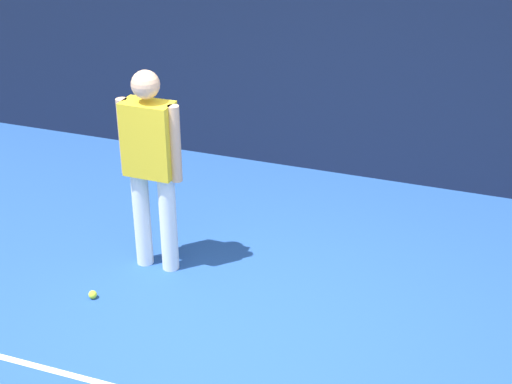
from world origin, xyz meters
name	(u,v)px	position (x,y,z in m)	size (l,w,h in m)	color
ground_plane	(237,338)	(0.00, 0.00, 0.00)	(12.00, 12.00, 0.00)	#234C93
back_fence	(345,39)	(0.00, 3.00, 1.43)	(10.00, 0.10, 2.86)	#141E38
tennis_player	(151,161)	(-0.98, 0.69, 0.97)	(0.53, 0.23, 1.70)	white
tennis_ball_near_player	(93,295)	(-1.25, 0.09, 0.03)	(0.07, 0.07, 0.07)	#CCE033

